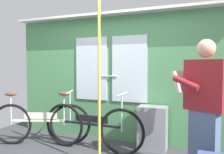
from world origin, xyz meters
TOP-DOWN VIEW (x-y plane):
  - train_door_wall at (-0.01, 1.12)m, footprint 4.04×0.28m
  - bicycle_near_door at (-0.27, 0.52)m, footprint 1.66×0.44m
  - bicycle_leaning_behind at (-1.16, 0.44)m, footprint 1.54×0.70m
  - passenger_reading_newspaper at (1.30, 0.30)m, footprint 0.61×0.54m
  - trash_bin_by_wall at (0.58, 0.91)m, footprint 0.43×0.28m
  - handrail_pole at (0.08, 0.06)m, footprint 0.04×0.04m

SIDE VIEW (x-z plane):
  - trash_bin_by_wall at x=0.58m, z-range 0.00..0.67m
  - bicycle_leaning_behind at x=-1.16m, z-range -0.08..0.80m
  - bicycle_near_door at x=-0.27m, z-range -0.08..0.81m
  - passenger_reading_newspaper at x=1.30m, z-range 0.04..1.63m
  - handrail_pole at x=0.08m, z-range 0.00..2.12m
  - train_door_wall at x=-0.01m, z-range 0.05..2.21m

